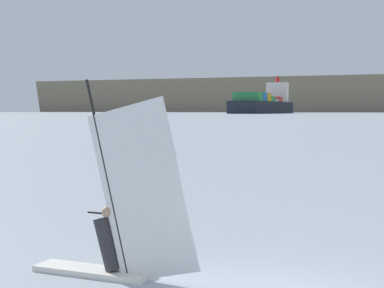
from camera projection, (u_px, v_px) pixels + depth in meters
windsurfer at (118, 227)px, 12.08m from camera, size 3.69×1.23×4.10m
cargo_ship at (264, 104)px, 581.97m from camera, size 54.07×154.27×38.23m
distant_headland at (273, 97)px, 1032.71m from camera, size 1129.13×555.89×50.87m
channel_buoy at (150, 138)px, 50.43m from camera, size 1.38×1.38×2.22m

